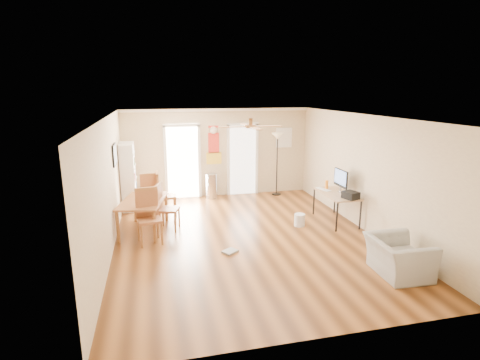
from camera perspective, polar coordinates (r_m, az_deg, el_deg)
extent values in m
plane|color=brown|center=(8.23, 0.96, -8.77)|extent=(7.00, 7.00, 0.00)
cube|color=red|center=(11.11, -4.02, 5.37)|extent=(0.46, 0.03, 1.10)
cube|color=white|center=(11.62, 6.69, 6.41)|extent=(0.50, 0.04, 0.60)
cube|color=black|center=(8.94, -18.54, 3.67)|extent=(0.04, 0.66, 0.48)
cylinder|color=#ABACAD|center=(11.08, -4.36, -0.90)|extent=(0.36, 0.36, 0.73)
cube|color=silver|center=(9.55, 12.53, -1.37)|extent=(0.25, 0.44, 0.02)
cube|color=black|center=(8.88, 16.47, -2.23)|extent=(0.36, 0.39, 0.17)
cylinder|color=orange|center=(9.58, 13.04, -0.71)|extent=(0.08, 0.08, 0.22)
cylinder|color=silver|center=(8.97, 9.04, -6.02)|extent=(0.32, 0.32, 0.29)
cube|color=#969691|center=(7.53, -1.52, -10.80)|extent=(0.35, 0.34, 0.04)
imported|color=#9C9C97|center=(7.13, 22.93, -10.72)|extent=(0.92, 1.04, 0.65)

